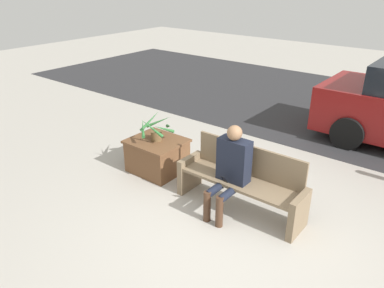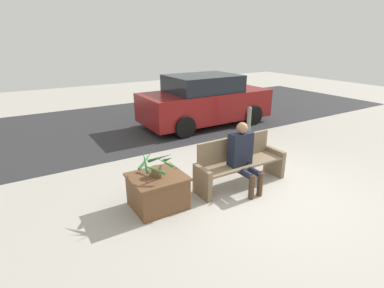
{
  "view_description": "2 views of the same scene",
  "coord_description": "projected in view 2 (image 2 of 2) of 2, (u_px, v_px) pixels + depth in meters",
  "views": [
    {
      "loc": [
        2.14,
        -3.43,
        3.12
      ],
      "look_at": [
        -1.17,
        0.74,
        0.69
      ],
      "focal_mm": 35.0,
      "sensor_mm": 36.0,
      "label": 1
    },
    {
      "loc": [
        -3.75,
        -3.42,
        2.74
      ],
      "look_at": [
        -1.07,
        0.91,
        0.91
      ],
      "focal_mm": 28.0,
      "sensor_mm": 36.0,
      "label": 2
    }
  ],
  "objects": [
    {
      "name": "ground_plane",
      "position": [
        267.0,
        194.0,
        5.52
      ],
      "size": [
        30.0,
        30.0,
        0.0
      ],
      "primitive_type": "plane",
      "color": "#ADA89E"
    },
    {
      "name": "bollard_post",
      "position": [
        249.0,
        121.0,
        8.64
      ],
      "size": [
        0.14,
        0.14,
        0.87
      ],
      "color": "slate",
      "rests_on": "ground_plane"
    },
    {
      "name": "planter_box",
      "position": [
        158.0,
        190.0,
        5.04
      ],
      "size": [
        0.9,
        0.8,
        0.57
      ],
      "color": "brown",
      "rests_on": "ground_plane"
    },
    {
      "name": "parked_car",
      "position": [
        205.0,
        101.0,
        9.69
      ],
      "size": [
        4.19,
        1.98,
        1.61
      ],
      "color": "maroon",
      "rests_on": "ground_plane"
    },
    {
      "name": "road_surface",
      "position": [
        141.0,
        121.0,
        10.33
      ],
      "size": [
        20.0,
        6.0,
        0.01
      ],
      "primitive_type": "cube",
      "color": "#2D2D30",
      "rests_on": "ground_plane"
    },
    {
      "name": "person_seated",
      "position": [
        243.0,
        154.0,
        5.51
      ],
      "size": [
        0.45,
        0.64,
        1.29
      ],
      "color": "black",
      "rests_on": "ground_plane"
    },
    {
      "name": "potted_plant",
      "position": [
        156.0,
        165.0,
        4.88
      ],
      "size": [
        0.65,
        0.65,
        0.44
      ],
      "color": "brown",
      "rests_on": "planter_box"
    },
    {
      "name": "bench",
      "position": [
        239.0,
        163.0,
        5.79
      ],
      "size": [
        1.89,
        0.51,
        0.92
      ],
      "color": "#7A664C",
      "rests_on": "ground_plane"
    }
  ]
}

